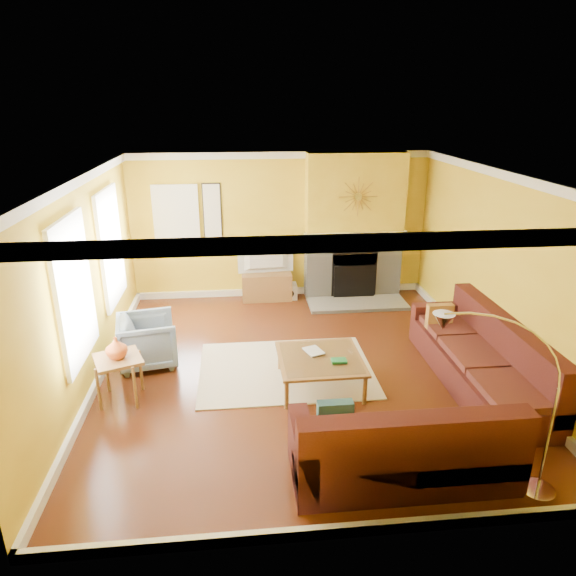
{
  "coord_description": "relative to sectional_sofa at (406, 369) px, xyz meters",
  "views": [
    {
      "loc": [
        -0.81,
        -6.35,
        3.58
      ],
      "look_at": [
        -0.13,
        0.4,
        1.07
      ],
      "focal_mm": 32.0,
      "sensor_mm": 36.0,
      "label": 1
    }
  ],
  "objects": [
    {
      "name": "floor",
      "position": [
        -1.2,
        0.95,
        -0.46
      ],
      "size": [
        5.5,
        6.0,
        0.02
      ],
      "primitive_type": "cube",
      "color": "#602B14",
      "rests_on": "ground"
    },
    {
      "name": "fireplace",
      "position": [
        0.15,
        3.75,
        0.9
      ],
      "size": [
        1.8,
        0.4,
        2.7
      ],
      "primitive_type": null,
      "color": "gray",
      "rests_on": "floor"
    },
    {
      "name": "subwoofer",
      "position": [
        -1.07,
        3.69,
        -0.31
      ],
      "size": [
        0.29,
        0.29,
        0.29
      ],
      "primitive_type": "cube",
      "color": "white",
      "rests_on": "floor"
    },
    {
      "name": "media_console",
      "position": [
        -1.49,
        3.69,
        -0.2
      ],
      "size": [
        0.92,
        0.42,
        0.51
      ],
      "primitive_type": "cube",
      "color": "olive",
      "rests_on": "floor"
    },
    {
      "name": "armchair",
      "position": [
        -3.33,
        1.32,
        -0.09
      ],
      "size": [
        0.93,
        0.91,
        0.72
      ],
      "primitive_type": "imported",
      "rotation": [
        0.0,
        0.0,
        1.76
      ],
      "color": "slate",
      "rests_on": "floor"
    },
    {
      "name": "coffee_table",
      "position": [
        -0.99,
        0.47,
        -0.24
      ],
      "size": [
        1.1,
        1.1,
        0.43
      ],
      "primitive_type": null,
      "rotation": [
        0.0,
        0.0,
        0.02
      ],
      "color": "white",
      "rests_on": "floor"
    },
    {
      "name": "baseboard",
      "position": [
        -1.2,
        0.95,
        -0.39
      ],
      "size": [
        5.5,
        6.0,
        0.12
      ],
      "primitive_type": null,
      "color": "white",
      "rests_on": "floor"
    },
    {
      "name": "side_table",
      "position": [
        -3.53,
        0.4,
        -0.15
      ],
      "size": [
        0.7,
        0.7,
        0.59
      ],
      "primitive_type": null,
      "rotation": [
        0.0,
        0.0,
        0.38
      ],
      "color": "olive",
      "rests_on": "floor"
    },
    {
      "name": "rug",
      "position": [
        -1.4,
        0.94,
        -0.44
      ],
      "size": [
        2.4,
        1.8,
        0.02
      ],
      "primitive_type": "cube",
      "color": "beige",
      "rests_on": "floor"
    },
    {
      "name": "crown_molding",
      "position": [
        -1.2,
        0.95,
        2.19
      ],
      "size": [
        5.5,
        6.0,
        0.12
      ],
      "primitive_type": null,
      "color": "white",
      "rests_on": "ceiling"
    },
    {
      "name": "sectional_sofa",
      "position": [
        0.0,
        0.0,
        0.0
      ],
      "size": [
        3.1,
        3.5,
        0.9
      ],
      "primitive_type": null,
      "color": "#471916",
      "rests_on": "floor"
    },
    {
      "name": "hearth",
      "position": [
        0.15,
        3.2,
        -0.42
      ],
      "size": [
        1.8,
        0.7,
        0.06
      ],
      "primitive_type": "cube",
      "color": "gray",
      "rests_on": "floor"
    },
    {
      "name": "ceiling",
      "position": [
        -1.2,
        0.95,
        2.26
      ],
      "size": [
        5.5,
        6.0,
        0.02
      ],
      "primitive_type": "cube",
      "color": "white",
      "rests_on": "ground"
    },
    {
      "name": "window_back",
      "position": [
        -3.1,
        3.91,
        1.1
      ],
      "size": [
        0.82,
        0.06,
        1.22
      ],
      "primitive_type": "cube",
      "color": "white",
      "rests_on": "wall_back"
    },
    {
      "name": "wall_back",
      "position": [
        -1.2,
        3.96,
        0.9
      ],
      "size": [
        5.5,
        0.02,
        2.7
      ],
      "primitive_type": "cube",
      "color": "gold",
      "rests_on": "ground"
    },
    {
      "name": "tv",
      "position": [
        -1.49,
        3.69,
        0.36
      ],
      "size": [
        1.05,
        0.22,
        0.6
      ],
      "primitive_type": "imported",
      "rotation": [
        0.0,
        0.0,
        3.22
      ],
      "color": "black",
      "rests_on": "media_console"
    },
    {
      "name": "window_left_near",
      "position": [
        -3.92,
        2.25,
        1.05
      ],
      "size": [
        0.06,
        1.22,
        1.72
      ],
      "primitive_type": "cube",
      "color": "white",
      "rests_on": "wall_left"
    },
    {
      "name": "sunburst",
      "position": [
        0.15,
        3.52,
        1.5
      ],
      "size": [
        0.7,
        0.04,
        0.7
      ],
      "primitive_type": null,
      "color": "olive",
      "rests_on": "fireplace"
    },
    {
      "name": "window_left_far",
      "position": [
        -3.92,
        0.35,
        1.05
      ],
      "size": [
        0.06,
        1.22,
        1.72
      ],
      "primitive_type": "cube",
      "color": "white",
      "rests_on": "wall_left"
    },
    {
      "name": "book",
      "position": [
        -1.16,
        0.58,
        -0.01
      ],
      "size": [
        0.29,
        0.33,
        0.03
      ],
      "primitive_type": "imported",
      "rotation": [
        0.0,
        0.0,
        0.35
      ],
      "color": "white",
      "rests_on": "coffee_table"
    },
    {
      "name": "mantel",
      "position": [
        0.15,
        3.51,
        0.8
      ],
      "size": [
        1.92,
        0.22,
        0.08
      ],
      "primitive_type": "cube",
      "color": "white",
      "rests_on": "fireplace"
    },
    {
      "name": "wall_art",
      "position": [
        -2.45,
        3.92,
        1.15
      ],
      "size": [
        0.34,
        0.04,
        1.14
      ],
      "primitive_type": "cube",
      "color": "white",
      "rests_on": "wall_back"
    },
    {
      "name": "vase",
      "position": [
        -3.53,
        0.4,
        0.28
      ],
      "size": [
        0.33,
        0.33,
        0.27
      ],
      "primitive_type": "imported",
      "rotation": [
        0.0,
        0.0,
        -0.28
      ],
      "color": "#D8591E",
      "rests_on": "side_table"
    },
    {
      "name": "wall_front",
      "position": [
        -1.2,
        -2.06,
        0.9
      ],
      "size": [
        5.5,
        0.02,
        2.7
      ],
      "primitive_type": "cube",
      "color": "gold",
      "rests_on": "ground"
    },
    {
      "name": "wall_left",
      "position": [
        -3.96,
        0.95,
        0.9
      ],
      "size": [
        0.02,
        6.0,
        2.7
      ],
      "primitive_type": "cube",
      "color": "gold",
      "rests_on": "ground"
    },
    {
      "name": "wall_right",
      "position": [
        1.56,
        0.95,
        0.9
      ],
      "size": [
        0.02,
        6.0,
        2.7
      ],
      "primitive_type": "cube",
      "color": "gold",
      "rests_on": "ground"
    },
    {
      "name": "arc_lamp",
      "position": [
        0.26,
        -1.71,
        0.51
      ],
      "size": [
        1.25,
        0.36,
        1.93
      ],
      "primitive_type": null,
      "color": "silver",
      "rests_on": "floor"
    }
  ]
}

